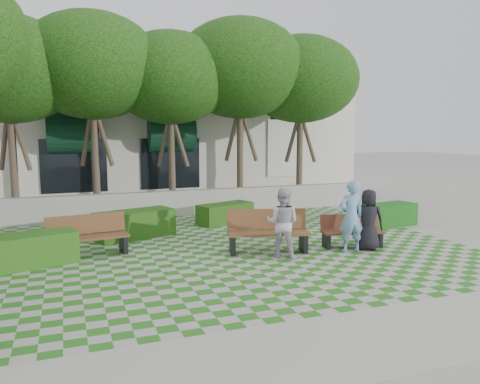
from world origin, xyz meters
name	(u,v)px	position (x,y,z in m)	size (l,w,h in m)	color
ground	(243,259)	(0.00, 0.00, 0.00)	(90.00, 90.00, 0.00)	gray
lawn	(229,249)	(0.00, 1.00, 0.01)	(12.00, 12.00, 0.00)	#2B721E
sidewalk_south	(359,341)	(0.00, -4.70, 0.01)	(16.00, 2.00, 0.01)	#9E9B93
retaining_wall	(181,203)	(0.00, 6.20, 0.45)	(15.00, 0.36, 0.90)	#9E9B93
bench_east	(352,231)	(3.12, 0.13, 0.41)	(1.67, 0.84, 0.84)	#5A2D1F
bench_mid	(268,232)	(0.83, 0.40, 0.51)	(2.12, 1.15, 1.06)	brown
bench_west	(88,237)	(-3.42, 1.59, 0.48)	(1.95, 0.86, 0.99)	#57341D
hedge_east	(387,215)	(5.68, 1.99, 0.35)	(2.03, 0.81, 0.71)	#155116
hedge_midright	(225,213)	(1.01, 4.24, 0.33)	(1.88, 0.75, 0.66)	#1F4512
hedge_midleft	(135,224)	(-2.07, 3.19, 0.39)	(2.21, 0.88, 0.77)	#1F4713
hedge_west	(27,251)	(-4.74, 1.12, 0.37)	(2.09, 0.84, 0.73)	#225215
person_blue	(351,217)	(2.77, -0.34, 0.90)	(0.66, 0.43, 1.81)	#6E9BC9
person_dark	(368,220)	(3.29, -0.34, 0.78)	(0.77, 0.50, 1.57)	black
person_white	(283,223)	(0.96, -0.18, 0.84)	(0.82, 0.64, 1.68)	#BEB4C6
tree_row	(125,65)	(-1.86, 5.95, 5.18)	(17.70, 13.40, 7.41)	#47382B
building	(162,141)	(0.93, 14.08, 2.52)	(18.00, 8.92, 5.15)	beige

